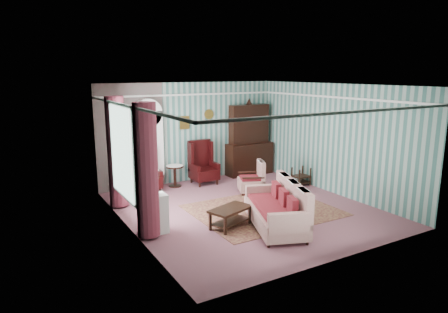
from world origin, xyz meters
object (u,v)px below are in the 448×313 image
wingback_right (204,163)px  nest_table (301,176)px  seated_woman (146,171)px  sofa (275,207)px  dresser_hutch (250,137)px  floral_armchair (251,175)px  plant_stand (153,214)px  round_side_table (175,176)px  coffee_table (230,217)px  wingback_left (146,170)px  bookcase (149,148)px

wingback_right → nest_table: wingback_right is taller
seated_woman → wingback_right: bearing=0.0°
nest_table → sofa: size_ratio=0.27×
wingback_right → nest_table: (2.32, -1.55, -0.35)m
dresser_hutch → floral_armchair: dresser_hutch is taller
seated_woman → floral_armchair: (2.43, -1.44, -0.10)m
dresser_hutch → plant_stand: 5.31m
round_side_table → floral_armchair: 2.21m
sofa → floral_armchair: floral_armchair is taller
round_side_table → coffee_table: size_ratio=0.65×
wingback_left → wingback_right: (1.75, 0.00, 0.00)m
plant_stand → coffee_table: plant_stand is taller
sofa → nest_table: bearing=-28.9°
dresser_hutch → sofa: (-2.02, -4.03, -0.72)m
wingback_right → coffee_table: (-1.04, -3.24, -0.42)m
wingback_left → seated_woman: 0.04m
round_side_table → plant_stand: plant_stand is taller
wingback_left → coffee_table: (0.71, -3.24, -0.42)m
dresser_hutch → coffee_table: size_ratio=2.56×
bookcase → floral_armchair: 2.91m
round_side_table → floral_armchair: (1.53, -1.59, 0.19)m
bookcase → round_side_table: bearing=-20.3°
coffee_table → round_side_table: bearing=86.8°
round_side_table → plant_stand: bearing=-120.4°
wingback_right → coffee_table: bearing=-107.8°
dresser_hutch → nest_table: 2.11m
round_side_table → plant_stand: 3.36m
nest_table → sofa: sofa is taller
bookcase → sofa: bookcase is taller
wingback_right → floral_armchair: size_ratio=1.27×
dresser_hutch → floral_armchair: bearing=-122.1°
dresser_hutch → wingback_left: (-3.50, -0.27, -0.55)m
wingback_left → plant_stand: size_ratio=1.56×
wingback_left → wingback_right: size_ratio=1.00×
wingback_right → sofa: size_ratio=0.62×
seated_woman → coffee_table: bearing=-77.7°
wingback_left → wingback_right: bearing=0.0°
coffee_table → seated_woman: bearing=102.3°
bookcase → dresser_hutch: size_ratio=0.95×
plant_stand → coffee_table: size_ratio=0.87×
floral_armchair → bookcase: bearing=72.9°
round_side_table → plant_stand: (-1.70, -2.90, 0.10)m
bookcase → coffee_table: (0.46, -3.63, -0.91)m
bookcase → wingback_right: size_ratio=1.79×
dresser_hutch → nest_table: (0.57, -1.82, -0.91)m
bookcase → nest_table: bookcase is taller
nest_table → plant_stand: size_ratio=0.68×
sofa → dresser_hutch: bearing=-6.0°
nest_table → coffee_table: bearing=-153.3°
seated_woman → wingback_left: bearing=0.0°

